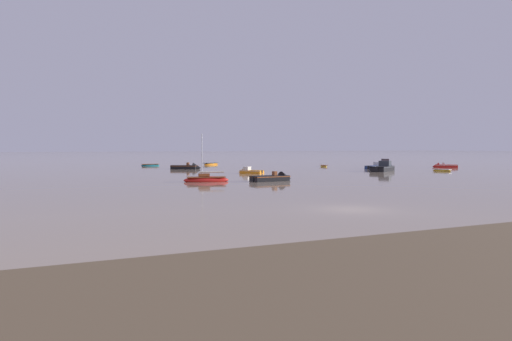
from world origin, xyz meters
TOP-DOWN VIEW (x-y plane):
  - ground_plane at (0.00, 0.00)m, footprint 800.00×800.00m
  - motorboat_moored_0 at (34.73, 38.72)m, footprint 6.89×5.52m
  - rowboat_moored_0 at (3.62, 75.99)m, footprint 3.87×1.33m
  - motorboat_moored_1 at (48.80, 55.48)m, footprint 5.27×5.91m
  - rowboat_moored_1 at (35.00, 57.79)m, footprint 1.79×3.12m
  - rowboat_moored_2 at (17.27, 76.39)m, footprint 4.52×3.39m
  - motorboat_moored_2 at (10.92, 41.33)m, footprint 3.58×4.09m
  - rowboat_moored_3 at (42.80, 34.01)m, footprint 1.95×3.29m
  - motorboat_moored_3 at (39.06, 46.02)m, footprint 5.10×3.13m
  - sailboat_moored_0 at (-0.51, 27.46)m, footprint 5.42×2.69m
  - motorboat_moored_4 at (7.34, 25.21)m, footprint 5.43×2.34m
  - motorboat_moored_6 at (6.92, 59.15)m, footprint 5.63×4.58m
  - motorboat_moored_8 at (53.93, 44.62)m, footprint 4.65×4.02m

SIDE VIEW (x-z plane):
  - ground_plane at x=0.00m, z-range 0.00..0.00m
  - rowboat_moored_1 at x=35.00m, z-range -0.11..0.36m
  - rowboat_moored_3 at x=42.80m, z-range -0.11..0.38m
  - rowboat_moored_0 at x=3.62m, z-range -0.14..0.47m
  - rowboat_moored_2 at x=17.27m, z-range -0.16..0.53m
  - motorboat_moored_8 at x=53.93m, z-range -0.57..1.01m
  - motorboat_moored_2 at x=10.92m, z-range -0.54..1.01m
  - motorboat_moored_4 at x=7.34m, z-range -0.66..1.15m
  - sailboat_moored_0 at x=-0.51m, z-range -2.66..3.16m
  - motorboat_moored_6 at x=6.92m, z-range -0.68..1.20m
  - motorboat_moored_3 at x=39.06m, z-range -0.64..1.19m
  - motorboat_moored_1 at x=48.80m, z-range -0.78..1.46m
  - motorboat_moored_0 at x=34.73m, z-range -0.89..1.66m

